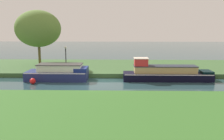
{
  "coord_description": "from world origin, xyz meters",
  "views": [
    {
      "loc": [
        1.63,
        -20.05,
        4.64
      ],
      "look_at": [
        1.09,
        1.2,
        0.9
      ],
      "focal_mm": 39.13,
      "sensor_mm": 36.0,
      "label": 1
    }
  ],
  "objects_px": {
    "navy_barge": "(59,73)",
    "black_narrowboat": "(166,73)",
    "willow_tree_left": "(38,29)",
    "channel_buoy": "(33,81)",
    "mooring_post_near": "(49,68)",
    "lamp_post": "(66,55)"
  },
  "relations": [
    {
      "from": "navy_barge",
      "to": "channel_buoy",
      "type": "relative_size",
      "value": 11.21
    },
    {
      "from": "mooring_post_near",
      "to": "navy_barge",
      "type": "bearing_deg",
      "value": -43.98
    },
    {
      "from": "black_narrowboat",
      "to": "willow_tree_left",
      "type": "distance_m",
      "value": 14.62
    },
    {
      "from": "navy_barge",
      "to": "willow_tree_left",
      "type": "distance_m",
      "value": 7.6
    },
    {
      "from": "channel_buoy",
      "to": "navy_barge",
      "type": "bearing_deg",
      "value": 43.29
    },
    {
      "from": "navy_barge",
      "to": "mooring_post_near",
      "type": "xyz_separation_m",
      "value": [
        -1.31,
        1.26,
        0.16
      ]
    },
    {
      "from": "black_narrowboat",
      "to": "mooring_post_near",
      "type": "bearing_deg",
      "value": 173.3
    },
    {
      "from": "lamp_post",
      "to": "mooring_post_near",
      "type": "distance_m",
      "value": 2.07
    },
    {
      "from": "willow_tree_left",
      "to": "channel_buoy",
      "type": "bearing_deg",
      "value": -76.65
    },
    {
      "from": "willow_tree_left",
      "to": "channel_buoy",
      "type": "xyz_separation_m",
      "value": [
        1.72,
        -7.24,
        -4.24
      ]
    },
    {
      "from": "lamp_post",
      "to": "mooring_post_near",
      "type": "relative_size",
      "value": 3.08
    },
    {
      "from": "willow_tree_left",
      "to": "channel_buoy",
      "type": "height_order",
      "value": "willow_tree_left"
    },
    {
      "from": "black_narrowboat",
      "to": "channel_buoy",
      "type": "xyz_separation_m",
      "value": [
        -11.26,
        -1.71,
        -0.39
      ]
    },
    {
      "from": "lamp_post",
      "to": "channel_buoy",
      "type": "height_order",
      "value": "lamp_post"
    },
    {
      "from": "navy_barge",
      "to": "willow_tree_left",
      "type": "bearing_deg",
      "value": 122.62
    },
    {
      "from": "channel_buoy",
      "to": "lamp_post",
      "type": "bearing_deg",
      "value": 62.26
    },
    {
      "from": "black_narrowboat",
      "to": "lamp_post",
      "type": "bearing_deg",
      "value": 167.32
    },
    {
      "from": "willow_tree_left",
      "to": "mooring_post_near",
      "type": "height_order",
      "value": "willow_tree_left"
    },
    {
      "from": "channel_buoy",
      "to": "black_narrowboat",
      "type": "bearing_deg",
      "value": 8.65
    },
    {
      "from": "willow_tree_left",
      "to": "lamp_post",
      "type": "distance_m",
      "value": 5.65
    },
    {
      "from": "willow_tree_left",
      "to": "black_narrowboat",
      "type": "bearing_deg",
      "value": -23.06
    },
    {
      "from": "navy_barge",
      "to": "black_narrowboat",
      "type": "xyz_separation_m",
      "value": [
        9.44,
        -0.0,
        -0.01
      ]
    }
  ]
}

